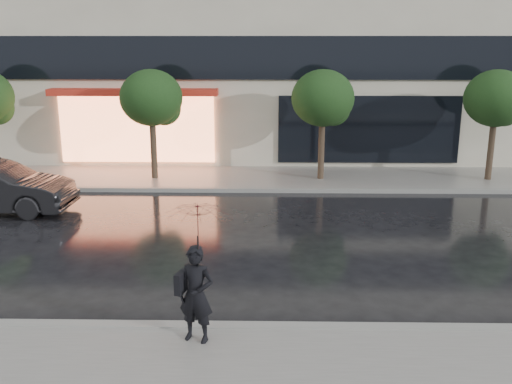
{
  "coord_description": "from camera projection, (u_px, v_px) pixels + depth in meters",
  "views": [
    {
      "loc": [
        1.05,
        -10.04,
        4.97
      ],
      "look_at": [
        0.8,
        3.27,
        1.4
      ],
      "focal_mm": 40.0,
      "sensor_mm": 36.0,
      "label": 1
    }
  ],
  "objects": [
    {
      "name": "sidewalk_far",
      "position": [
        238.0,
        178.0,
        20.88
      ],
      "size": [
        60.0,
        3.5,
        0.12
      ],
      "primitive_type": "cube",
      "color": "slate",
      "rests_on": "ground"
    },
    {
      "name": "ground",
      "position": [
        211.0,
        306.0,
        11.0
      ],
      "size": [
        120.0,
        120.0,
        0.0
      ],
      "primitive_type": "plane",
      "color": "black",
      "rests_on": "ground"
    },
    {
      "name": "tree_mid_west",
      "position": [
        153.0,
        100.0,
        19.98
      ],
      "size": [
        2.2,
        2.2,
        3.99
      ],
      "color": "#33261C",
      "rests_on": "ground"
    },
    {
      "name": "pedestrian_with_umbrella",
      "position": [
        197.0,
        251.0,
        9.1
      ],
      "size": [
        1.22,
        1.23,
        2.38
      ],
      "rotation": [
        0.0,
        0.0,
        -0.29
      ],
      "color": "black",
      "rests_on": "sidewalk_near"
    },
    {
      "name": "tree_far_east",
      "position": [
        497.0,
        101.0,
        19.76
      ],
      "size": [
        2.2,
        2.2,
        3.99
      ],
      "color": "#33261C",
      "rests_on": "ground"
    },
    {
      "name": "curb_far",
      "position": [
        235.0,
        190.0,
        19.19
      ],
      "size": [
        60.0,
        0.25,
        0.14
      ],
      "primitive_type": "cube",
      "color": "gray",
      "rests_on": "ground"
    },
    {
      "name": "curb_near",
      "position": [
        206.0,
        328.0,
        10.01
      ],
      "size": [
        60.0,
        0.25,
        0.14
      ],
      "primitive_type": "cube",
      "color": "gray",
      "rests_on": "ground"
    },
    {
      "name": "tree_mid_east",
      "position": [
        324.0,
        100.0,
        19.87
      ],
      "size": [
        2.2,
        2.2,
        3.99
      ],
      "color": "#33261C",
      "rests_on": "ground"
    }
  ]
}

